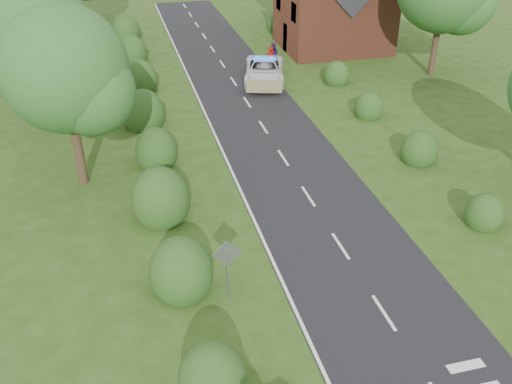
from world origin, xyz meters
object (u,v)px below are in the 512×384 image
object	(u,v)px
road_sign	(228,262)
pedestrian_red	(270,59)
pedestrian_purple	(273,56)
police_van	(264,71)

from	to	relation	value
road_sign	pedestrian_red	distance (m)	24.76
road_sign	pedestrian_purple	size ratio (longest dim) A/B	1.37
police_van	road_sign	bearing A→B (deg)	-92.65
pedestrian_red	pedestrian_purple	distance (m)	0.92
police_van	pedestrian_purple	distance (m)	3.13
pedestrian_red	pedestrian_purple	xyz separation A→B (m)	(0.41, 0.82, -0.00)
pedestrian_purple	police_van	bearing A→B (deg)	68.58
pedestrian_purple	pedestrian_red	bearing A→B (deg)	68.36
pedestrian_red	road_sign	bearing A→B (deg)	42.11
road_sign	police_van	distance (m)	22.57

